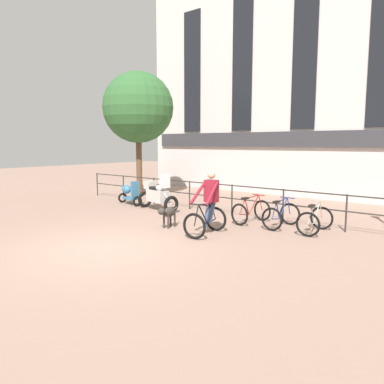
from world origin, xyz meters
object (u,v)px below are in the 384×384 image
Objects in this scene: cyclist_with_bike at (208,206)px; parked_bicycle_mid_left at (281,216)px; parked_bicycle_near_lamp at (251,211)px; parked_scooter at (129,193)px; parked_bicycle_mid_right at (315,220)px; dog at (168,213)px; parked_motorcycle at (157,195)px.

cyclist_with_bike reaches higher than parked_bicycle_mid_left.
parked_bicycle_near_lamp is 1.00m from parked_bicycle_mid_left.
parked_bicycle_mid_right is at bearing -78.07° from parked_scooter.
parked_scooter is (-7.58, -0.05, 0.10)m from parked_bicycle_mid_right.
dog is at bearing -105.24° from parked_scooter.
parked_bicycle_mid_left is 6.58m from parked_scooter.
parked_bicycle_near_lamp and parked_bicycle_mid_left have the same top height.
parked_bicycle_mid_right is (2.18, 1.93, -0.41)m from cyclist_with_bike.
cyclist_with_bike is 1.91× the size of dog.
cyclist_with_bike is at bearing -97.68° from parked_scooter.
parked_motorcycle is 3.80m from parked_bicycle_near_lamp.
cyclist_with_bike is 1.27× the size of parked_scooter.
dog is (-1.33, -0.17, -0.32)m from cyclist_with_bike.
parked_bicycle_near_lamp is 0.90× the size of parked_scooter.
parked_motorcycle is 1.52× the size of parked_bicycle_near_lamp.
parked_scooter is at bearing 10.39° from parked_bicycle_near_lamp.
parked_motorcycle reaches higher than parked_scooter.
cyclist_with_bike is at bearing 61.21° from parked_bicycle_mid_left.
parked_bicycle_mid_right reaches higher than dog.
dog is 0.74× the size of parked_bicycle_near_lamp.
dog is 2.59m from parked_bicycle_near_lamp.
dog is 0.79× the size of parked_bicycle_mid_right.
parked_bicycle_near_lamp is (1.51, 2.10, -0.08)m from dog.
parked_bicycle_mid_right is (1.00, -0.00, 0.00)m from parked_bicycle_mid_left.
cyclist_with_bike is 2.94m from parked_bicycle_mid_right.
parked_motorcycle is (-2.27, 1.84, 0.12)m from dog.
parked_motorcycle is (-3.60, 1.67, -0.20)m from cyclist_with_bike.
dog is at bearing -179.56° from cyclist_with_bike.
parked_bicycle_near_lamp is 5.58m from parked_scooter.
cyclist_with_bike reaches higher than parked_motorcycle.
parked_scooter is at bearing 147.75° from dog.
parked_bicycle_mid_left is at bearing -77.19° from parked_motorcycle.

